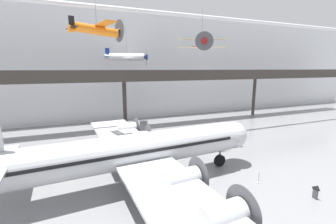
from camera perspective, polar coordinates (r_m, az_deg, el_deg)
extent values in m
plane|color=gray|center=(19.12, 6.86, -23.23)|extent=(260.00, 260.00, 0.00)
cube|color=silver|center=(49.27, -12.96, 11.31)|extent=(140.00, 3.00, 22.44)
cube|color=#38332D|center=(40.82, -10.90, 8.27)|extent=(110.00, 3.20, 0.90)
cube|color=#38332D|center=(39.27, -10.51, 9.65)|extent=(110.00, 0.12, 1.10)
cylinder|color=#38332D|center=(42.22, -10.92, 1.96)|extent=(0.70, 0.70, 8.47)
cylinder|color=#38332D|center=(56.28, 20.97, 3.66)|extent=(0.70, 0.70, 8.47)
cylinder|color=silver|center=(33.95, -8.73, 24.20)|extent=(120.00, 0.60, 0.60)
cylinder|color=silver|center=(20.82, -9.27, -9.75)|extent=(21.72, 4.43, 3.08)
sphere|color=silver|center=(26.37, 16.22, -5.58)|extent=(3.02, 3.02, 3.02)
cube|color=black|center=(20.71, -9.30, -8.96)|extent=(20.23, 4.39, 0.28)
cube|color=silver|center=(28.99, -12.49, -5.32)|extent=(5.87, 14.08, 0.28)
cube|color=silver|center=(14.39, 4.28, -22.92)|extent=(5.87, 14.08, 0.28)
cylinder|color=silver|center=(26.53, -7.81, -6.58)|extent=(2.60, 1.63, 1.48)
cylinder|color=#4C4C51|center=(26.96, -5.00, -6.23)|extent=(0.24, 2.81, 2.81)
cylinder|color=silver|center=(30.87, -10.46, -4.14)|extent=(2.60, 1.63, 1.48)
cylinder|color=#4C4C51|center=(31.23, -8.01, -3.88)|extent=(0.24, 2.81, 2.81)
cylinder|color=silver|center=(17.27, 3.63, -16.50)|extent=(2.60, 1.63, 1.48)
cylinder|color=#4C4C51|center=(17.92, 7.64, -15.52)|extent=(0.24, 2.81, 2.81)
cylinder|color=silver|center=(13.97, 13.89, -24.17)|extent=(2.60, 1.63, 1.48)
cylinder|color=#4C4C51|center=(14.75, 18.39, -22.33)|extent=(0.24, 2.81, 2.81)
cylinder|color=#4C4C51|center=(25.99, 13.03, -10.67)|extent=(0.20, 0.20, 1.21)
cylinder|color=black|center=(26.22, 12.98, -11.91)|extent=(1.32, 0.46, 1.30)
cylinder|color=#4C4C51|center=(23.89, -10.21, -12.54)|extent=(0.20, 0.20, 1.21)
cylinder|color=black|center=(24.14, -10.16, -13.87)|extent=(1.32, 0.46, 1.30)
cylinder|color=#4C4C51|center=(19.64, -6.22, -17.91)|extent=(0.20, 0.20, 1.21)
cylinder|color=black|center=(19.94, -6.18, -19.44)|extent=(1.32, 0.46, 1.30)
cylinder|color=silver|center=(42.11, -10.43, 13.56)|extent=(6.25, 2.85, 1.28)
cone|color=navy|center=(42.02, -5.92, 13.68)|extent=(1.28, 1.37, 1.14)
cylinder|color=#4C4C51|center=(42.02, -5.61, 13.69)|extent=(0.91, 3.20, 3.30)
cone|color=silver|center=(42.40, -14.57, 13.39)|extent=(1.87, 1.48, 1.08)
cube|color=silver|center=(42.07, -9.89, 13.06)|extent=(3.89, 9.33, 0.10)
cube|color=navy|center=(42.50, -15.14, 14.38)|extent=(0.74, 0.26, 1.52)
cube|color=navy|center=(42.46, -15.08, 13.35)|extent=(1.59, 3.38, 0.06)
cylinder|color=slate|center=(42.36, -10.58, 17.72)|extent=(0.04, 0.04, 4.88)
cylinder|color=beige|center=(31.13, 8.54, 16.54)|extent=(2.40, 4.23, 1.23)
cone|color=maroon|center=(29.01, 9.17, 17.33)|extent=(0.98, 0.93, 0.78)
cylinder|color=#4C4C51|center=(28.86, 9.21, 17.39)|extent=(2.09, 0.89, 2.24)
cone|color=beige|center=(33.12, 8.04, 15.89)|extent=(1.12, 1.37, 0.83)
cube|color=beige|center=(30.96, 8.65, 17.85)|extent=(6.19, 3.33, 0.10)
cube|color=beige|center=(30.85, 8.59, 15.94)|extent=(6.19, 3.33, 0.10)
cube|color=maroon|center=(33.44, 8.01, 17.05)|extent=(0.25, 0.49, 1.03)
cube|color=maroon|center=(33.38, 7.99, 16.17)|extent=(2.26, 1.32, 0.06)
cylinder|color=slate|center=(31.47, 8.68, 20.97)|extent=(0.04, 0.04, 4.02)
cylinder|color=orange|center=(26.70, -17.64, 19.19)|extent=(4.75, 2.09, 1.28)
cone|color=black|center=(27.61, -12.64, 19.50)|extent=(0.95, 1.02, 0.86)
cylinder|color=#4C4C51|center=(27.68, -12.30, 19.51)|extent=(0.66, 2.41, 2.48)
cone|color=orange|center=(26.03, -22.55, 18.75)|extent=(1.45, 1.11, 0.90)
cube|color=orange|center=(26.87, -17.10, 20.14)|extent=(2.82, 7.02, 0.10)
cube|color=black|center=(26.08, -23.31, 20.31)|extent=(0.56, 0.20, 1.14)
cube|color=black|center=(25.98, -23.21, 19.07)|extent=(1.16, 2.54, 0.06)
cylinder|color=slate|center=(27.07, -17.90, 23.33)|extent=(0.04, 0.04, 3.01)
cylinder|color=#B2B5BA|center=(24.08, 21.98, -16.26)|extent=(0.36, 0.36, 0.04)
cylinder|color=#B2B5BA|center=(23.87, 22.07, -15.20)|extent=(0.07, 0.07, 0.95)
sphere|color=#B2B5BA|center=(23.65, 22.16, -14.08)|extent=(0.10, 0.10, 0.10)
cube|color=#4C4C51|center=(23.51, 33.30, -17.14)|extent=(0.20, 0.42, 0.70)
cube|color=#232326|center=(23.28, 33.44, -15.98)|extent=(0.12, 0.78, 0.73)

